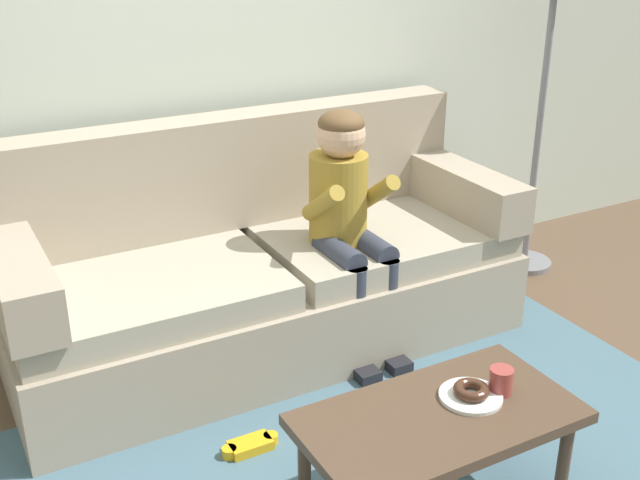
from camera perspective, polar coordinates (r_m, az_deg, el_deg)
The scene contains 10 objects.
ground at distance 3.11m, azimuth 1.92°, elevation -14.47°, with size 10.00×10.00×0.00m, color brown.
wall_back at distance 3.77m, azimuth -9.01°, elevation 15.29°, with size 8.00×0.10×2.80m, color beige.
area_rug at distance 2.95m, azimuth 4.49°, elevation -16.95°, with size 2.87×1.88×0.01m, color #476675.
couch at distance 3.60m, azimuth -4.25°, elevation -2.27°, with size 2.28×0.90×1.02m.
coffee_table at distance 2.63m, azimuth 8.57°, elevation -13.12°, with size 0.91×0.48×0.40m.
person_child at distance 3.43m, azimuth 1.97°, elevation 2.18°, with size 0.34×0.58×1.10m.
plate at distance 2.69m, azimuth 10.84°, elevation -11.05°, with size 0.21×0.21×0.01m, color white.
donut at distance 2.68m, azimuth 10.88°, elevation -10.60°, with size 0.12×0.12×0.04m, color #422619.
mug at distance 2.72m, azimuth 12.96°, elevation -9.89°, with size 0.08×0.08×0.09m, color #993D38.
toy_controller at distance 3.07m, azimuth -5.06°, elevation -14.67°, with size 0.23×0.09×0.05m.
Camera 1 is at (-1.27, -2.11, 1.91)m, focal length 44.23 mm.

